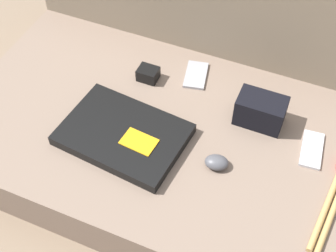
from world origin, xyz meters
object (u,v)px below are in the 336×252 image
at_px(camera_pouch, 261,111).
at_px(charger_brick, 148,74).
at_px(laptop, 123,134).
at_px(phone_black, 196,75).
at_px(phone_silver, 312,150).
at_px(computer_mouse, 217,162).

distance_m(camera_pouch, charger_brick, 0.35).
distance_m(laptop, phone_black, 0.31).
xyz_separation_m(phone_silver, phone_black, (-0.38, 0.14, 0.00)).
distance_m(computer_mouse, phone_black, 0.33).
xyz_separation_m(laptop, charger_brick, (-0.03, 0.23, 0.00)).
relative_size(laptop, camera_pouch, 2.62).
bearing_deg(laptop, phone_silver, 23.82).
relative_size(computer_mouse, charger_brick, 1.18).
relative_size(laptop, computer_mouse, 4.89).
bearing_deg(phone_black, phone_silver, -32.50).
relative_size(phone_black, camera_pouch, 0.93).
distance_m(phone_black, charger_brick, 0.14).
bearing_deg(phone_black, laptop, -119.67).
xyz_separation_m(phone_silver, charger_brick, (-0.51, 0.08, 0.02)).
xyz_separation_m(phone_black, camera_pouch, (0.22, -0.10, 0.04)).
height_order(computer_mouse, phone_silver, computer_mouse).
height_order(phone_black, charger_brick, charger_brick).
xyz_separation_m(camera_pouch, charger_brick, (-0.35, 0.03, -0.02)).
bearing_deg(charger_brick, phone_silver, -8.44).
height_order(laptop, phone_silver, laptop).
height_order(laptop, phone_black, laptop).
xyz_separation_m(phone_black, charger_brick, (-0.13, -0.07, 0.02)).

